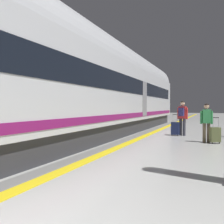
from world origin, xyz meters
name	(u,v)px	position (x,y,z in m)	size (l,w,h in m)	color
safety_line_strip	(132,141)	(-1.01, 10.00, 0.00)	(0.36, 80.00, 0.01)	yellow
tactile_edge_band	(125,141)	(-1.34, 10.00, 0.00)	(0.61, 80.00, 0.01)	slate
high_speed_train	(53,76)	(-3.11, 7.45, 2.51)	(2.94, 35.73, 4.97)	#38383D
passenger_near	(206,120)	(1.84, 10.82, 0.91)	(0.48, 0.25, 1.57)	brown
suitcase_near	(215,135)	(2.16, 10.65, 0.35)	(0.44, 0.36, 1.03)	#596038
passenger_mid	(182,115)	(0.66, 12.91, 1.02)	(0.52, 0.39, 1.72)	#383842
suitcase_mid	(175,128)	(0.35, 12.73, 0.37)	(0.40, 0.27, 1.07)	#19234C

